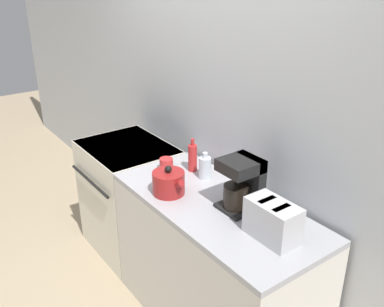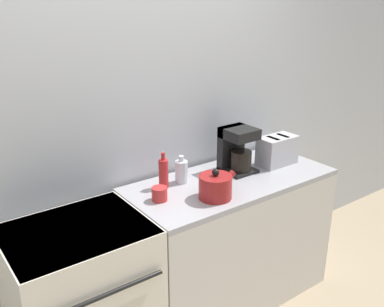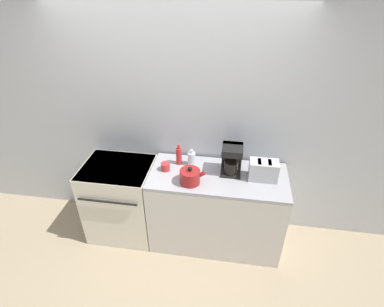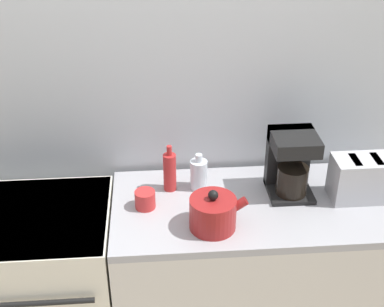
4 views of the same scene
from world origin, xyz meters
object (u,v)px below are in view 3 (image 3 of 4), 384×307
(toaster, at_px, (263,170))
(stove, at_px, (122,199))
(coffee_maker, at_px, (232,158))
(bottle_clear, at_px, (192,159))
(cup_red, at_px, (165,167))
(kettle, at_px, (190,176))
(bottle_red, at_px, (179,156))

(toaster, bearing_deg, stove, -178.89)
(coffee_maker, bearing_deg, toaster, -14.03)
(bottle_clear, bearing_deg, coffee_maker, -7.60)
(stove, xyz_separation_m, cup_red, (0.53, 0.03, 0.49))
(bottle_clear, bearing_deg, cup_red, -151.44)
(kettle, relative_size, coffee_maker, 0.81)
(toaster, relative_size, cup_red, 3.04)
(coffee_maker, relative_size, bottle_red, 1.33)
(kettle, height_order, toaster, toaster)
(bottle_red, bearing_deg, cup_red, -130.52)
(stove, height_order, toaster, toaster)
(bottle_red, height_order, cup_red, bottle_red)
(coffee_maker, bearing_deg, stove, -174.84)
(kettle, distance_m, toaster, 0.73)
(kettle, xyz_separation_m, bottle_clear, (-0.03, 0.31, 0.00))
(cup_red, bearing_deg, coffee_maker, 6.95)
(bottle_clear, bearing_deg, bottle_red, -179.72)
(stove, relative_size, bottle_red, 3.97)
(bottle_clear, bearing_deg, kettle, -83.57)
(coffee_maker, height_order, bottle_clear, coffee_maker)
(toaster, relative_size, coffee_maker, 0.91)
(toaster, bearing_deg, kettle, -166.33)
(stove, relative_size, cup_red, 9.99)
(bottle_red, bearing_deg, coffee_maker, -5.69)
(stove, distance_m, toaster, 1.62)
(stove, relative_size, kettle, 3.69)
(stove, distance_m, coffee_maker, 1.36)
(bottle_clear, relative_size, cup_red, 1.96)
(kettle, relative_size, bottle_red, 1.07)
(toaster, bearing_deg, coffee_maker, 165.97)
(kettle, relative_size, bottle_clear, 1.38)
(toaster, height_order, bottle_clear, toaster)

